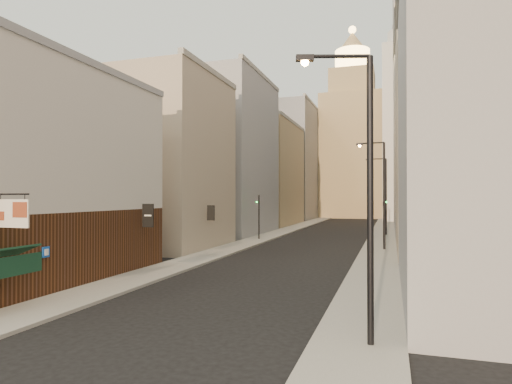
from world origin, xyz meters
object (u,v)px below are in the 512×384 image
at_px(clock_tower, 353,142).
at_px(streetlamp_far, 384,191).
at_px(traffic_light_right, 384,206).
at_px(streetlamp_mid, 381,188).
at_px(white_tower, 404,126).
at_px(streetlamp_near, 362,180).
at_px(traffic_light_left, 259,210).

relative_size(clock_tower, streetlamp_far, 4.72).
bearing_deg(traffic_light_right, streetlamp_mid, 79.07).
xyz_separation_m(white_tower, traffic_light_right, (-3.20, -38.01, -14.86)).
xyz_separation_m(streetlamp_near, traffic_light_right, (0.13, 36.06, -1.59)).
bearing_deg(streetlamp_far, traffic_light_left, -141.42).
height_order(clock_tower, traffic_light_right, clock_tower).
bearing_deg(streetlamp_mid, streetlamp_near, -83.67).
bearing_deg(traffic_light_right, clock_tower, -91.87).
height_order(clock_tower, traffic_light_left, clock_tower).
bearing_deg(clock_tower, streetlamp_mid, -82.96).
distance_m(streetlamp_near, traffic_light_right, 36.09).
xyz_separation_m(clock_tower, streetlamp_mid, (7.70, -62.42, -12.10)).
bearing_deg(traffic_light_left, clock_tower, -73.84).
xyz_separation_m(streetlamp_near, streetlamp_far, (0.04, 40.77, 0.11)).
xyz_separation_m(streetlamp_far, traffic_light_left, (-13.09, -9.61, -2.11)).
height_order(streetlamp_mid, streetlamp_far, streetlamp_mid).
bearing_deg(traffic_light_right, streetlamp_far, -99.25).
distance_m(clock_tower, traffic_light_left, 58.92).
xyz_separation_m(clock_tower, traffic_light_left, (-5.39, -56.91, -14.30)).
xyz_separation_m(white_tower, streetlamp_near, (-3.33, -74.07, -13.28)).
relative_size(traffic_light_left, traffic_light_right, 1.00).
distance_m(clock_tower, traffic_light_right, 54.40).
height_order(clock_tower, streetlamp_mid, clock_tower).
bearing_deg(traffic_light_right, streetlamp_near, 79.39).
distance_m(white_tower, streetlamp_far, 35.96).
bearing_deg(traffic_light_right, traffic_light_left, 9.96).
bearing_deg(traffic_light_left, streetlamp_near, 134.29).
bearing_deg(clock_tower, traffic_light_left, -95.41).
xyz_separation_m(clock_tower, white_tower, (11.00, -14.00, 0.97)).
relative_size(clock_tower, white_tower, 1.08).
relative_size(streetlamp_near, traffic_light_right, 1.87).
distance_m(streetlamp_near, streetlamp_far, 40.77).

